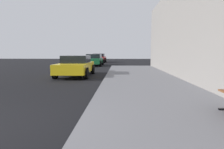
# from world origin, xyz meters

# --- Properties ---
(sidewalk) EXTENTS (4.00, 32.00, 0.15)m
(sidewalk) POSITION_xyz_m (4.00, 0.00, 0.07)
(sidewalk) COLOR slate
(sidewalk) RESTS_ON ground_plane
(car_yellow) EXTENTS (1.96, 4.06, 1.27)m
(car_yellow) POSITION_xyz_m (0.07, 8.59, 0.64)
(car_yellow) COLOR yellow
(car_yellow) RESTS_ON ground_plane
(car_green) EXTENTS (1.93, 4.39, 1.27)m
(car_green) POSITION_xyz_m (-0.06, 18.06, 0.65)
(car_green) COLOR #196638
(car_green) RESTS_ON ground_plane
(car_red) EXTENTS (2.03, 4.18, 1.27)m
(car_red) POSITION_xyz_m (-0.27, 24.99, 0.65)
(car_red) COLOR red
(car_red) RESTS_ON ground_plane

